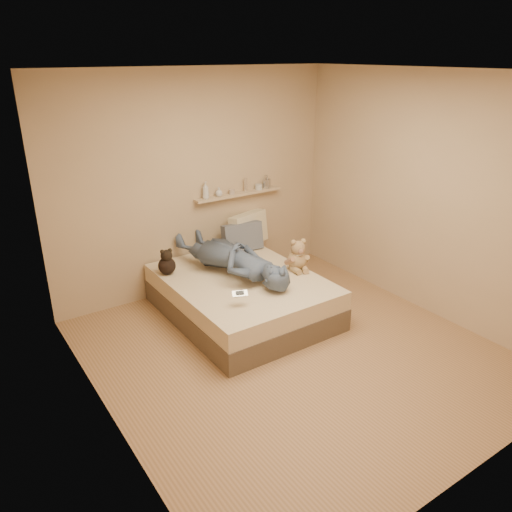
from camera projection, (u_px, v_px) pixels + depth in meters
room at (297, 227)px, 4.42m from camera, size 3.80×3.80×3.80m
bed at (242, 296)px, 5.54m from camera, size 1.50×1.90×0.45m
game_console at (240, 294)px, 4.79m from camera, size 0.16×0.12×0.05m
teddy_bear at (298, 257)px, 5.59m from camera, size 0.30×0.30×0.37m
dark_plush at (167, 263)px, 5.49m from camera, size 0.20×0.20×0.30m
pillow_cream at (248, 229)px, 6.34m from camera, size 0.59×0.35×0.42m
pillow_grey at (242, 237)px, 6.15m from camera, size 0.52×0.26×0.36m
person at (232, 257)px, 5.49m from camera, size 0.87×1.66×0.38m
wall_shelf at (239, 194)px, 6.19m from camera, size 1.20×0.12×0.03m
shelf_bottles at (235, 188)px, 6.12m from camera, size 1.00×0.12×0.20m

